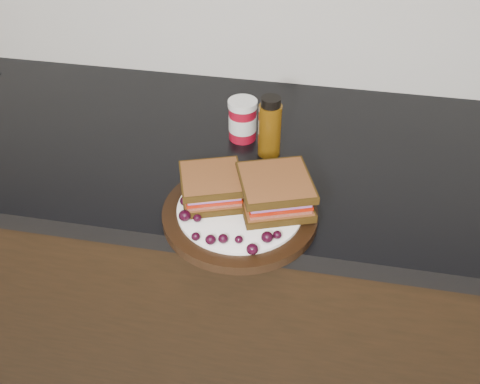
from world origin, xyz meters
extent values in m
cube|color=black|center=(0.00, 1.70, 0.43)|extent=(3.96, 0.58, 0.86)
cube|color=black|center=(0.00, 1.70, 0.88)|extent=(3.98, 0.60, 0.04)
cylinder|color=black|center=(-0.08, 1.47, 0.91)|extent=(0.28, 0.28, 0.02)
ellipsoid|color=black|center=(-0.16, 1.42, 0.93)|extent=(0.02, 0.02, 0.02)
ellipsoid|color=black|center=(-0.14, 1.42, 0.93)|extent=(0.02, 0.02, 0.01)
ellipsoid|color=black|center=(-0.13, 1.38, 0.93)|extent=(0.02, 0.02, 0.01)
ellipsoid|color=black|center=(-0.11, 1.37, 0.93)|extent=(0.02, 0.02, 0.02)
ellipsoid|color=black|center=(-0.09, 1.38, 0.93)|extent=(0.02, 0.02, 0.02)
ellipsoid|color=black|center=(-0.06, 1.38, 0.93)|extent=(0.01, 0.01, 0.01)
ellipsoid|color=black|center=(-0.03, 1.36, 0.93)|extent=(0.02, 0.02, 0.02)
ellipsoid|color=black|center=(-0.02, 1.40, 0.93)|extent=(0.02, 0.02, 0.02)
ellipsoid|color=black|center=(0.00, 1.41, 0.93)|extent=(0.02, 0.02, 0.01)
ellipsoid|color=black|center=(-0.03, 1.43, 0.93)|extent=(0.02, 0.02, 0.02)
ellipsoid|color=black|center=(0.01, 1.47, 0.93)|extent=(0.02, 0.02, 0.02)
ellipsoid|color=black|center=(-0.02, 1.48, 0.93)|extent=(0.02, 0.02, 0.02)
ellipsoid|color=black|center=(-0.01, 1.51, 0.93)|extent=(0.02, 0.02, 0.02)
ellipsoid|color=black|center=(-0.14, 1.54, 0.93)|extent=(0.02, 0.02, 0.01)
ellipsoid|color=black|center=(-0.14, 1.51, 0.93)|extent=(0.02, 0.02, 0.02)
ellipsoid|color=black|center=(-0.13, 1.47, 0.93)|extent=(0.02, 0.02, 0.02)
ellipsoid|color=black|center=(-0.17, 1.46, 0.93)|extent=(0.02, 0.02, 0.02)
ellipsoid|color=black|center=(-0.13, 1.51, 0.93)|extent=(0.02, 0.02, 0.02)
ellipsoid|color=black|center=(-0.17, 1.50, 0.93)|extent=(0.02, 0.02, 0.02)
ellipsoid|color=black|center=(-0.15, 1.49, 0.93)|extent=(0.02, 0.02, 0.02)
cylinder|color=maroon|center=(-0.12, 1.73, 0.95)|extent=(0.07, 0.07, 0.09)
cylinder|color=#523208|center=(-0.05, 1.68, 0.97)|extent=(0.05, 0.05, 0.13)
camera|label=1|loc=(0.06, 0.76, 1.55)|focal=40.00mm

